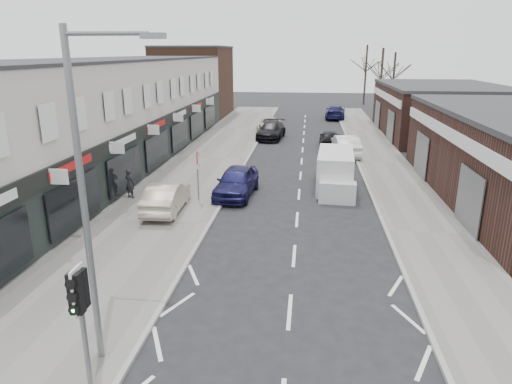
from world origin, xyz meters
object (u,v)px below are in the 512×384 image
(traffic_light, at_px, (80,301))
(white_van, at_px, (335,172))
(pedestrian, at_px, (130,183))
(parked_car_right_b, at_px, (330,138))
(parked_car_left_b, at_px, (271,130))
(parked_car_left_c, at_px, (270,125))
(parked_car_right_c, at_px, (335,112))
(warning_sign, at_px, (198,161))
(street_lamp, at_px, (89,187))
(parked_car_right_a, at_px, (345,145))
(parked_car_left_a, at_px, (237,182))
(sedan_on_pavement, at_px, (166,197))

(traffic_light, height_order, white_van, traffic_light)
(pedestrian, height_order, parked_car_right_b, pedestrian)
(parked_car_left_b, distance_m, parked_car_left_c, 4.04)
(white_van, height_order, parked_car_right_c, white_van)
(pedestrian, bearing_deg, warning_sign, -157.48)
(traffic_light, bearing_deg, parked_car_right_c, 80.32)
(street_lamp, bearing_deg, parked_car_right_a, 72.82)
(parked_car_right_a, height_order, parked_car_right_b, parked_car_right_a)
(parked_car_right_a, height_order, parked_car_right_c, parked_car_right_a)
(traffic_light, distance_m, parked_car_left_a, 15.51)
(warning_sign, bearing_deg, pedestrian, -179.99)
(parked_car_left_c, bearing_deg, traffic_light, -90.46)
(parked_car_left_a, distance_m, parked_car_right_a, 12.66)
(warning_sign, height_order, pedestrian, warning_sign)
(traffic_light, bearing_deg, white_van, 69.69)
(traffic_light, height_order, parked_car_left_c, traffic_light)
(parked_car_left_c, distance_m, parked_car_right_c, 11.89)
(parked_car_left_a, height_order, parked_car_right_b, parked_car_left_a)
(sedan_on_pavement, xyz_separation_m, parked_car_left_b, (3.43, 20.40, -0.07))
(sedan_on_pavement, height_order, parked_car_right_a, parked_car_right_a)
(pedestrian, distance_m, parked_car_right_c, 34.58)
(warning_sign, relative_size, white_van, 0.48)
(white_van, xyz_separation_m, parked_car_left_c, (-5.40, 19.33, -0.36))
(parked_car_right_c, bearing_deg, warning_sign, 79.56)
(pedestrian, height_order, parked_car_right_c, pedestrian)
(traffic_light, height_order, pedestrian, traffic_light)
(parked_car_left_c, xyz_separation_m, parked_car_right_c, (6.90, 9.68, 0.13))
(warning_sign, bearing_deg, parked_car_right_a, 55.54)
(street_lamp, relative_size, parked_car_right_c, 1.49)
(warning_sign, distance_m, parked_car_left_c, 22.73)
(white_van, relative_size, parked_car_left_b, 1.08)
(parked_car_left_c, bearing_deg, street_lamp, -90.72)
(white_van, height_order, pedestrian, white_van)
(white_van, distance_m, parked_car_right_b, 12.17)
(white_van, relative_size, parked_car_right_a, 1.17)
(parked_car_right_a, bearing_deg, warning_sign, 50.04)
(parked_car_left_a, bearing_deg, traffic_light, -89.44)
(parked_car_left_c, bearing_deg, pedestrian, -102.54)
(warning_sign, bearing_deg, parked_car_left_b, 83.11)
(traffic_light, xyz_separation_m, parked_car_left_a, (1.00, 15.39, -1.62))
(white_van, distance_m, sedan_on_pavement, 9.77)
(warning_sign, xyz_separation_m, parked_car_left_a, (1.76, 1.38, -1.40))
(parked_car_left_b, bearing_deg, warning_sign, -91.69)
(warning_sign, height_order, white_van, warning_sign)
(traffic_light, xyz_separation_m, street_lamp, (-0.13, 1.22, 2.20))
(pedestrian, height_order, parked_car_left_b, pedestrian)
(warning_sign, height_order, parked_car_right_c, warning_sign)
(parked_car_right_b, bearing_deg, white_van, 89.81)
(parked_car_left_c, distance_m, parked_car_right_a, 12.34)
(sedan_on_pavement, height_order, parked_car_left_b, sedan_on_pavement)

